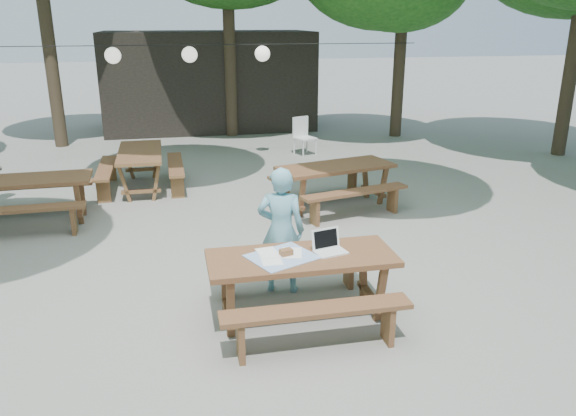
# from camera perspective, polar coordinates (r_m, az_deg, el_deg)

# --- Properties ---
(ground) EXTENTS (80.00, 80.00, 0.00)m
(ground) POSITION_cam_1_polar(r_m,az_deg,el_deg) (7.46, -5.41, -6.24)
(ground) COLOR slate
(ground) RESTS_ON ground
(pavilion) EXTENTS (6.00, 3.00, 2.80)m
(pavilion) POSITION_cam_1_polar(r_m,az_deg,el_deg) (17.36, -8.07, 12.75)
(pavilion) COLOR black
(pavilion) RESTS_ON ground
(main_picnic_table) EXTENTS (2.00, 1.58, 0.75)m
(main_picnic_table) POSITION_cam_1_polar(r_m,az_deg,el_deg) (6.13, 1.37, -7.94)
(main_picnic_table) COLOR #5A301F
(main_picnic_table) RESTS_ON ground
(picnic_table_nw) EXTENTS (2.02, 1.64, 0.75)m
(picnic_table_nw) POSITION_cam_1_polar(r_m,az_deg,el_deg) (9.86, -24.97, 0.71)
(picnic_table_nw) COLOR #5A301F
(picnic_table_nw) RESTS_ON ground
(picnic_table_ne) EXTENTS (2.22, 1.98, 0.75)m
(picnic_table_ne) POSITION_cam_1_polar(r_m,az_deg,el_deg) (9.77, 4.83, 2.29)
(picnic_table_ne) COLOR #5A301F
(picnic_table_ne) RESTS_ON ground
(picnic_table_far_w) EXTENTS (1.60, 2.01, 0.75)m
(picnic_table_far_w) POSITION_cam_1_polar(r_m,az_deg,el_deg) (11.17, -14.68, 3.82)
(picnic_table_far_w) COLOR #5A301F
(picnic_table_far_w) RESTS_ON ground
(woman) EXTENTS (0.64, 0.52, 1.54)m
(woman) POSITION_cam_1_polar(r_m,az_deg,el_deg) (6.60, -0.71, -2.32)
(woman) COLOR #69AAC0
(woman) RESTS_ON ground
(plastic_chair) EXTENTS (0.57, 0.57, 0.90)m
(plastic_chair) POSITION_cam_1_polar(r_m,az_deg,el_deg) (13.68, 1.69, 6.51)
(plastic_chair) COLOR silver
(plastic_chair) RESTS_ON ground
(laptop) EXTENTS (0.38, 0.33, 0.24)m
(laptop) POSITION_cam_1_polar(r_m,az_deg,el_deg) (6.07, 4.12, -3.87)
(laptop) COLOR white
(laptop) RESTS_ON main_picnic_table
(tabletop_clutter) EXTENTS (0.82, 0.77, 0.08)m
(tabletop_clutter) POSITION_cam_1_polar(r_m,az_deg,el_deg) (5.93, -0.61, -4.87)
(tabletop_clutter) COLOR #3A74C7
(tabletop_clutter) RESTS_ON main_picnic_table
(paper_lanterns) EXTENTS (9.00, 0.34, 0.38)m
(paper_lanterns) POSITION_cam_1_polar(r_m,az_deg,el_deg) (12.77, -9.91, 15.12)
(paper_lanterns) COLOR black
(paper_lanterns) RESTS_ON ground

